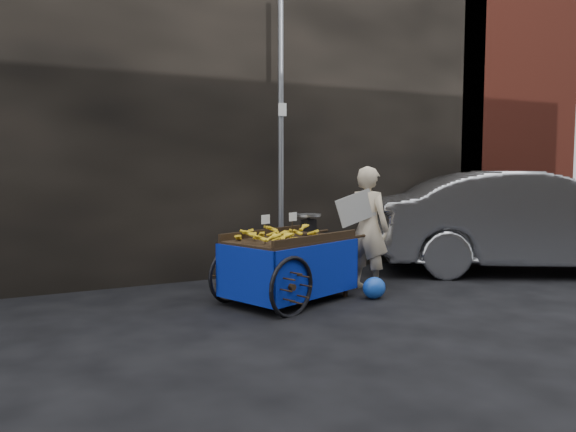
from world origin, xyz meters
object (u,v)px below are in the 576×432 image
plastic_bag (374,288)px  banana_cart (287,245)px  vendor (368,228)px  parked_car (530,222)px

plastic_bag → banana_cart: bearing=160.6°
banana_cart → plastic_bag: bearing=-40.2°
banana_cart → vendor: vendor is taller
vendor → parked_car: bearing=-116.6°
vendor → parked_car: vendor is taller
parked_car → banana_cart: bearing=120.3°
vendor → plastic_bag: (-0.23, -0.48, -0.67)m
vendor → plastic_bag: bearing=129.0°
banana_cart → vendor: (1.24, 0.13, 0.13)m
banana_cart → plastic_bag: 1.20m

